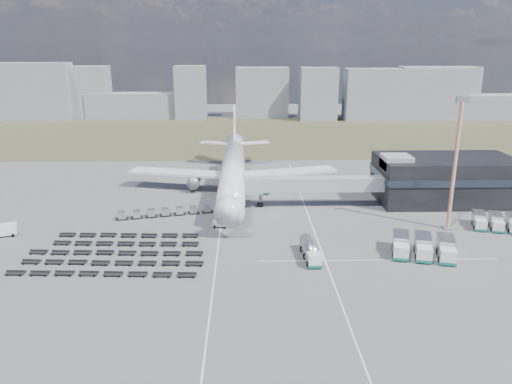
{
  "coord_description": "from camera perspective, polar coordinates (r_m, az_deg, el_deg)",
  "views": [
    {
      "loc": [
        2.74,
        -83.35,
        34.62
      ],
      "look_at": [
        5.18,
        18.4,
        4.0
      ],
      "focal_mm": 35.0,
      "sensor_mm": 36.0,
      "label": 1
    }
  ],
  "objects": [
    {
      "name": "ground",
      "position": [
        90.3,
        -3.02,
        -5.83
      ],
      "size": [
        420.0,
        420.0,
        0.0
      ],
      "primitive_type": "plane",
      "color": "#565659",
      "rests_on": "ground"
    },
    {
      "name": "floodlight_mast",
      "position": [
        100.14,
        21.78,
        2.89
      ],
      "size": [
        2.35,
        1.96,
        25.35
      ],
      "rotation": [
        0.0,
        0.0,
        -0.01
      ],
      "color": "#D24E21",
      "rests_on": "ground"
    },
    {
      "name": "lane_markings",
      "position": [
        93.3,
        3.06,
        -5.06
      ],
      "size": [
        47.12,
        110.0,
        0.01
      ],
      "color": "silver",
      "rests_on": "ground"
    },
    {
      "name": "grass_strip",
      "position": [
        196.44,
        -2.17,
        6.58
      ],
      "size": [
        420.0,
        90.0,
        0.01
      ],
      "primitive_type": "cube",
      "color": "#443F28",
      "rests_on": "ground"
    },
    {
      "name": "pushback_tug",
      "position": [
        97.57,
        -4.1,
        -3.67
      ],
      "size": [
        3.07,
        2.02,
        1.33
      ],
      "primitive_type": "cube",
      "rotation": [
        0.0,
        0.0,
        -0.15
      ],
      "color": "white",
      "rests_on": "ground"
    },
    {
      "name": "skyline",
      "position": [
        236.82,
        -3.48,
        10.97
      ],
      "size": [
        303.25,
        25.69,
        25.79
      ],
      "color": "gray",
      "rests_on": "ground"
    },
    {
      "name": "utility_van",
      "position": [
        103.9,
        -26.84,
        -3.93
      ],
      "size": [
        4.76,
        3.21,
        2.32
      ],
      "primitive_type": "cube",
      "rotation": [
        0.0,
        0.0,
        0.31
      ],
      "color": "white",
      "rests_on": "ground"
    },
    {
      "name": "service_trucks_near",
      "position": [
        88.97,
        18.56,
        -5.94
      ],
      "size": [
        11.48,
        9.78,
        3.01
      ],
      "rotation": [
        0.0,
        0.0,
        -0.26
      ],
      "color": "white",
      "rests_on": "ground"
    },
    {
      "name": "fuel_tanker",
      "position": [
        83.91,
        6.23,
        -6.67
      ],
      "size": [
        2.8,
        8.96,
        2.85
      ],
      "rotation": [
        0.0,
        0.0,
        0.07
      ],
      "color": "white",
      "rests_on": "ground"
    },
    {
      "name": "terminal",
      "position": [
        120.03,
        20.72,
        1.48
      ],
      "size": [
        30.4,
        16.4,
        11.0
      ],
      "color": "black",
      "rests_on": "ground"
    },
    {
      "name": "airliner",
      "position": [
        119.42,
        -2.65,
        2.51
      ],
      "size": [
        51.59,
        64.53,
        17.62
      ],
      "color": "white",
      "rests_on": "ground"
    },
    {
      "name": "catering_truck",
      "position": [
        120.29,
        1.03,
        0.77
      ],
      "size": [
        4.01,
        6.9,
        2.97
      ],
      "rotation": [
        0.0,
        0.0,
        -0.22
      ],
      "color": "white",
      "rests_on": "ground"
    },
    {
      "name": "baggage_dollies",
      "position": [
        88.47,
        -15.75,
        -6.72
      ],
      "size": [
        31.05,
        18.9,
        0.69
      ],
      "rotation": [
        0.0,
        0.0,
        -0.05
      ],
      "color": "black",
      "rests_on": "ground"
    },
    {
      "name": "jet_bridge",
      "position": [
        108.7,
        5.63,
        0.88
      ],
      "size": [
        30.3,
        3.8,
        7.05
      ],
      "color": "#939399",
      "rests_on": "ground"
    },
    {
      "name": "uld_row",
      "position": [
        105.12,
        -9.52,
        -2.19
      ],
      "size": [
        22.51,
        6.66,
        1.54
      ],
      "rotation": [
        0.0,
        0.0,
        0.23
      ],
      "color": "black",
      "rests_on": "ground"
    },
    {
      "name": "service_trucks_far",
      "position": [
        107.05,
        25.76,
        -3.09
      ],
      "size": [
        9.69,
        8.37,
        2.5
      ],
      "rotation": [
        0.0,
        0.0,
        -0.3
      ],
      "color": "white",
      "rests_on": "ground"
    }
  ]
}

